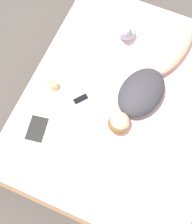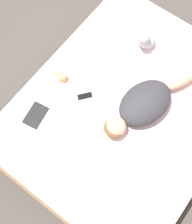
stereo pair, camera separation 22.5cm
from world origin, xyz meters
TOP-DOWN VIEW (x-y plane):
  - ground_plane at (0.00, 0.00)m, footprint 12.00×12.00m
  - bed at (0.00, 0.00)m, footprint 1.76×2.19m
  - person at (-0.15, -0.22)m, footprint 0.53×1.29m
  - open_magazine at (0.47, 0.54)m, footprint 0.51×0.39m
  - coffee_mug at (0.63, 0.15)m, footprint 0.12×0.08m
  - cell_phone at (0.35, 0.16)m, footprint 0.15×0.17m
  - plush_toy at (0.23, -0.60)m, footprint 0.17×0.19m

SIDE VIEW (x-z plane):
  - ground_plane at x=0.00m, z-range 0.00..0.00m
  - bed at x=0.00m, z-range 0.00..0.53m
  - open_magazine at x=0.47m, z-range 0.54..0.55m
  - cell_phone at x=0.35m, z-range 0.54..0.55m
  - coffee_mug at x=0.63m, z-range 0.54..0.63m
  - person at x=-0.15m, z-range 0.53..0.72m
  - plush_toy at x=0.23m, z-range 0.52..0.76m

